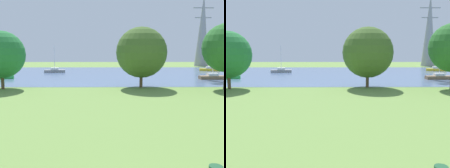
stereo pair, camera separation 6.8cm
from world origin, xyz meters
TOP-DOWN VIEW (x-y plane):
  - ground_plane at (0.00, 22.00)m, footprint 160.00×160.00m
  - water_surface at (0.00, 50.00)m, footprint 140.00×40.00m
  - sailboat_gray at (-13.93, 53.76)m, footprint 4.98×2.27m
  - sailboat_green at (-21.22, 40.47)m, footprint 5.03×2.81m
  - sailboat_brown at (17.84, 39.70)m, footprint 4.85×1.68m
  - sailboat_yellow at (24.09, 57.33)m, footprint 5.03×2.92m
  - tree_east_far at (-15.79, 28.50)m, footprint 6.47×6.47m
  - tree_mid_shore at (3.54, 29.82)m, footprint 7.22×7.22m
  - electricity_pylon at (28.49, 75.90)m, footprint 6.40×4.40m

SIDE VIEW (x-z plane):
  - ground_plane at x=0.00m, z-range 0.00..0.00m
  - water_surface at x=0.00m, z-range 0.00..0.02m
  - sailboat_yellow at x=24.09m, z-range -2.18..3.07m
  - sailboat_gray at x=-13.93m, z-range -2.68..3.58m
  - sailboat_brown at x=17.84m, z-range -3.17..4.11m
  - sailboat_green at x=-21.22m, z-range -3.36..4.30m
  - tree_east_far at x=-15.79m, z-range 0.75..8.73m
  - tree_mid_shore at x=3.54m, z-range 0.70..9.32m
  - electricity_pylon at x=28.49m, z-range 0.01..22.81m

